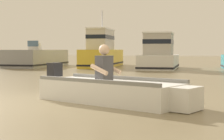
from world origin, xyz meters
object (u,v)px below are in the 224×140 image
Objects in this scene: rowboat_with_person at (112,90)px; moored_boat_white at (159,56)px; moored_boat_yellow at (102,53)px; moored_boat_grey at (38,58)px.

rowboat_with_person is 13.75m from moored_boat_white.
moored_boat_yellow reaches higher than moored_boat_white.
moored_boat_white is at bearing 99.57° from rowboat_with_person.
moored_boat_grey reaches higher than rowboat_with_person.
moored_boat_yellow reaches higher than moored_boat_grey.
moored_boat_grey is at bearing 179.36° from moored_boat_white.
moored_boat_white is (4.09, -1.45, -0.15)m from moored_boat_yellow.
moored_boat_grey is at bearing 127.20° from rowboat_with_person.
moored_boat_yellow is (3.98, 1.36, 0.38)m from moored_boat_grey.
moored_boat_grey is (-10.35, 13.64, 0.27)m from rowboat_with_person.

